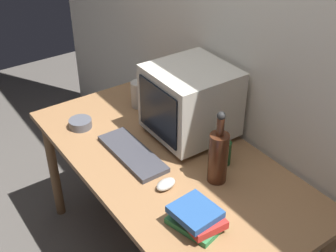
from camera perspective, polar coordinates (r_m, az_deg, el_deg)
name	(u,v)px	position (r m, az deg, el deg)	size (l,w,h in m)	color
back_wall	(249,35)	(2.14, 10.34, 11.42)	(4.00, 0.08, 2.50)	silver
desk	(168,171)	(2.18, 0.00, -5.86)	(1.55, 0.80, 0.74)	#9E7047
crt_monitor	(190,102)	(2.19, 2.88, 3.13)	(0.39, 0.39, 0.37)	beige
keyboard	(132,153)	(2.14, -4.62, -3.53)	(0.42, 0.15, 0.02)	#3F3F47
computer_mouse	(166,184)	(1.95, -0.27, -7.50)	(0.06, 0.10, 0.04)	beige
bottle_tall	(218,156)	(1.93, 6.47, -3.82)	(0.09, 0.09, 0.35)	#472314
bottle_short	(225,152)	(2.07, 7.29, -3.29)	(0.06, 0.06, 0.18)	#1E4C23
book_stack	(197,217)	(1.77, 3.81, -11.66)	(0.24, 0.20, 0.09)	#33894C
cd_spindle	(80,123)	(2.37, -11.20, 0.32)	(0.12, 0.12, 0.04)	#595B66
metal_canister	(139,94)	(2.50, -3.75, 4.10)	(0.09, 0.09, 0.15)	#B7B2A8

